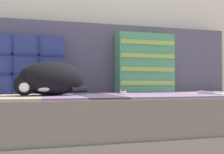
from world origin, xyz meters
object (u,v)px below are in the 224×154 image
Objects in this scene: game_remote_near at (123,92)px; game_remote_far at (209,93)px; couch at (124,127)px; sleeping_cat at (50,79)px; throw_pillow_quilted at (26,65)px; throw_pillow_striped at (145,63)px.

game_remote_near is 0.96× the size of game_remote_far.
game_remote_near is at bearing 133.49° from couch.
game_remote_far is (0.92, -0.07, -0.08)m from sleeping_cat.
couch is 10.23× the size of game_remote_near.
game_remote_near is (0.57, -0.22, -0.17)m from throw_pillow_quilted.
game_remote_near and game_remote_far have the same top height.
sleeping_cat reaches higher than game_remote_far.
couch is at bearing -135.76° from throw_pillow_striped.
sleeping_cat is (-0.44, -0.10, 0.29)m from couch.
throw_pillow_striped reaches higher than couch.
throw_pillow_quilted is 1.13m from game_remote_far.
throw_pillow_quilted is at bearing 158.88° from game_remote_near.
throw_pillow_quilted is 1.14× the size of throw_pillow_striped.
game_remote_far is at bearing -58.31° from throw_pillow_striped.
couch is 9.87× the size of game_remote_far.
sleeping_cat is at bearing -166.22° from game_remote_near.
sleeping_cat is 2.23× the size of game_remote_near.
throw_pillow_striped is 0.99× the size of sleeping_cat.
throw_pillow_striped reaches higher than throw_pillow_quilted.
couch is 0.54m from sleeping_cat.
couch is at bearing 159.99° from game_remote_far.
sleeping_cat is (0.13, -0.33, -0.09)m from throw_pillow_quilted.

